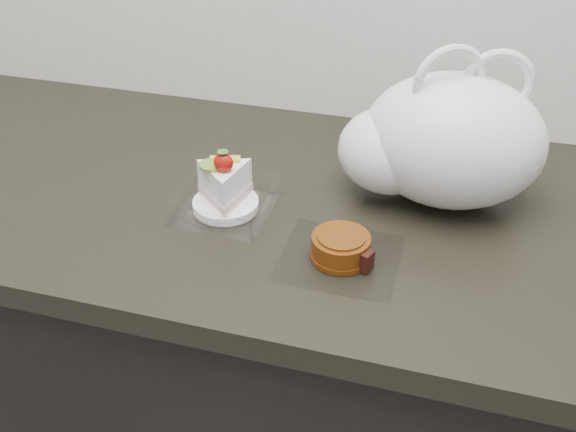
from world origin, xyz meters
The scene contains 4 objects.
counter centered at (0.00, 1.69, 0.45)m, with size 2.04×0.64×0.90m.
cake_tray centered at (-0.14, 1.62, 0.93)m, with size 0.14×0.14×0.11m.
mooncake_wrap centered at (0.06, 1.55, 0.92)m, with size 0.17×0.16×0.04m.
plastic_bag centered at (0.17, 1.75, 1.00)m, with size 0.36×0.30×0.26m.
Camera 1 is at (0.19, 0.85, 1.46)m, focal length 40.00 mm.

